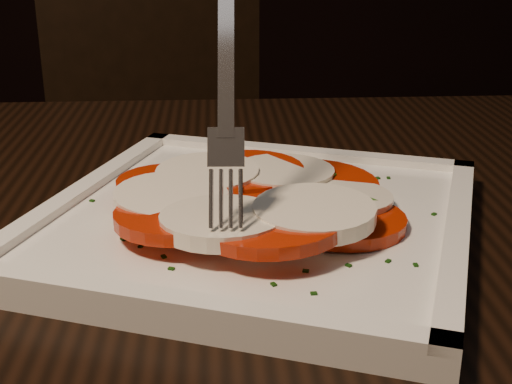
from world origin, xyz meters
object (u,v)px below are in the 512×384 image
Objects in this scene: table at (239,367)px; fork at (227,62)px; chair at (168,154)px; plate at (256,223)px.

fork is (-0.01, -0.00, 0.22)m from table.
chair reaches higher than plate.
chair is at bearing 99.15° from fork.
plate is (0.01, 0.01, 0.11)m from table.
plate is (0.10, -0.86, 0.22)m from chair.
table is 1.31× the size of chair.
fork is at bearing -144.50° from table.
table is 0.88m from chair.
chair reaches higher than table.
chair is at bearing 95.64° from table.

